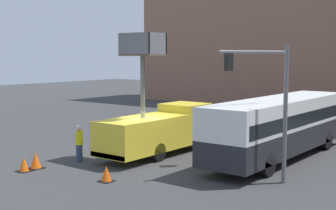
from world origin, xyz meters
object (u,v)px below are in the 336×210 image
object	(u,v)px
traffic_cone_near_truck	(24,165)
traffic_cone_mid_road	(106,174)
traffic_cone_far_side	(36,161)
road_worker_near_truck	(79,143)
city_bus	(280,123)
traffic_light_pole	(262,86)
utility_truck	(158,128)
road_worker_directing	(226,149)

from	to	relation	value
traffic_cone_near_truck	traffic_cone_mid_road	xyz separation A→B (m)	(4.26, 1.09, -0.01)
traffic_cone_mid_road	traffic_cone_far_side	world-z (taller)	traffic_cone_far_side
traffic_cone_near_truck	traffic_cone_far_side	world-z (taller)	traffic_cone_far_side
road_worker_near_truck	city_bus	bearing A→B (deg)	7.99
traffic_light_pole	traffic_cone_mid_road	distance (m)	7.76
utility_truck	city_bus	world-z (taller)	utility_truck
utility_truck	traffic_cone_mid_road	size ratio (longest dim) A/B	11.16
utility_truck	city_bus	xyz separation A→B (m)	(5.58, 3.12, 0.40)
traffic_cone_mid_road	traffic_cone_near_truck	bearing A→B (deg)	-165.59
city_bus	traffic_light_pole	size ratio (longest dim) A/B	2.10
city_bus	traffic_cone_near_truck	xyz separation A→B (m)	(-8.17, -9.81, -1.53)
traffic_cone_near_truck	road_worker_near_truck	bearing A→B (deg)	81.17
utility_truck	traffic_light_pole	size ratio (longest dim) A/B	1.29
traffic_light_pole	road_worker_near_truck	bearing A→B (deg)	-159.84
traffic_light_pole	road_worker_directing	distance (m)	3.69
traffic_light_pole	road_worker_directing	world-z (taller)	traffic_light_pole
city_bus	traffic_cone_mid_road	xyz separation A→B (m)	(-3.91, -8.72, -1.54)
road_worker_directing	traffic_cone_mid_road	world-z (taller)	road_worker_directing
utility_truck	traffic_light_pole	distance (m)	6.86
traffic_cone_mid_road	traffic_cone_far_side	distance (m)	4.33
traffic_cone_far_side	traffic_cone_mid_road	bearing A→B (deg)	5.30
road_worker_near_truck	traffic_cone_mid_road	xyz separation A→B (m)	(3.80, -1.87, -0.64)
city_bus	road_worker_directing	distance (m)	3.74
traffic_light_pole	road_worker_directing	xyz separation A→B (m)	(-1.96, 0.33, -3.11)
city_bus	road_worker_near_truck	size ratio (longest dim) A/B	6.43
utility_truck	traffic_cone_mid_road	bearing A→B (deg)	-73.41
city_bus	road_worker_near_truck	xyz separation A→B (m)	(-7.71, -6.85, -0.90)
traffic_light_pole	traffic_cone_near_truck	xyz separation A→B (m)	(-8.94, -6.08, -3.66)
road_worker_directing	traffic_cone_far_side	distance (m)	9.07
utility_truck	traffic_cone_near_truck	size ratio (longest dim) A/B	10.96
city_bus	traffic_cone_far_side	bearing A→B (deg)	122.49
road_worker_near_truck	traffic_cone_mid_road	size ratio (longest dim) A/B	2.84
traffic_cone_far_side	road_worker_near_truck	bearing A→B (deg)	77.31
city_bus	utility_truck	bearing A→B (deg)	103.77
city_bus	traffic_cone_far_side	size ratio (longest dim) A/B	15.48
utility_truck	traffic_cone_near_truck	xyz separation A→B (m)	(-2.59, -6.69, -1.13)
traffic_light_pole	road_worker_directing	bearing A→B (deg)	170.37
traffic_light_pole	traffic_cone_far_side	xyz separation A→B (m)	(-8.99, -5.38, -3.61)
road_worker_near_truck	traffic_cone_far_side	xyz separation A→B (m)	(-0.51, -2.27, -0.58)
city_bus	traffic_light_pole	distance (m)	4.37
city_bus	road_worker_directing	xyz separation A→B (m)	(-1.19, -3.40, -0.98)
city_bus	traffic_cone_near_truck	distance (m)	12.86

